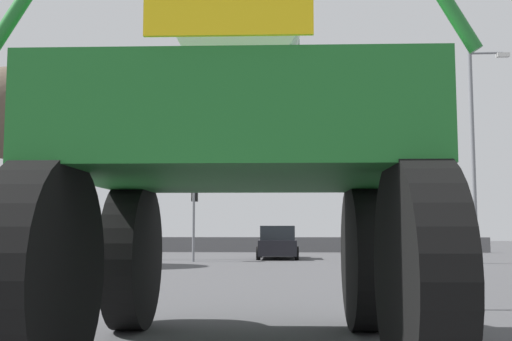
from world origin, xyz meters
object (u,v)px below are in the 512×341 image
at_px(bare_tree_left, 13,114).
at_px(traffic_signal_far_left, 194,202).
at_px(sedan_ahead, 278,243).
at_px(streetlight_far_left, 121,168).
at_px(traffic_signal_near_right, 424,165).
at_px(streetlight_far_right, 475,144).
at_px(oversize_sprayer, 242,157).

bearing_deg(bare_tree_left, traffic_signal_far_left, 31.62).
bearing_deg(bare_tree_left, sedan_ahead, 34.38).
xyz_separation_m(sedan_ahead, traffic_signal_far_left, (-3.46, -2.80, 1.82)).
relative_size(sedan_ahead, streetlight_far_left, 0.56).
xyz_separation_m(traffic_signal_near_right, streetlight_far_left, (-10.14, 16.53, 1.71)).
bearing_deg(streetlight_far_right, sedan_ahead, 155.90).
bearing_deg(traffic_signal_far_left, traffic_signal_near_right, -66.77).
distance_m(traffic_signal_near_right, traffic_signal_far_left, 16.59).
height_order(traffic_signal_near_right, streetlight_far_left, streetlight_far_left).
distance_m(traffic_signal_far_left, streetlight_far_left, 4.15).
distance_m(streetlight_far_left, bare_tree_left, 5.99).
xyz_separation_m(oversize_sprayer, bare_tree_left, (-10.02, 15.38, 3.56)).
height_order(oversize_sprayer, traffic_signal_far_left, oversize_sprayer).
relative_size(oversize_sprayer, traffic_signal_far_left, 1.48).
distance_m(sedan_ahead, traffic_signal_far_left, 4.81).
xyz_separation_m(oversize_sprayer, traffic_signal_near_right, (2.79, 4.00, 0.33)).
xyz_separation_m(streetlight_far_left, bare_tree_left, (-2.67, -5.15, 1.52)).
relative_size(traffic_signal_far_left, streetlight_far_left, 0.47).
xyz_separation_m(traffic_signal_far_left, bare_tree_left, (-6.27, -3.86, 3.13)).
relative_size(streetlight_far_left, streetlight_far_right, 0.86).
xyz_separation_m(sedan_ahead, bare_tree_left, (-9.73, -6.66, 4.95)).
distance_m(traffic_signal_far_left, bare_tree_left, 8.00).
relative_size(streetlight_far_left, bare_tree_left, 1.01).
relative_size(oversize_sprayer, streetlight_far_right, 0.59).
distance_m(oversize_sprayer, traffic_signal_near_right, 4.88).
height_order(oversize_sprayer, sedan_ahead, oversize_sprayer).
height_order(oversize_sprayer, bare_tree_left, bare_tree_left).
bearing_deg(streetlight_far_left, bare_tree_left, -117.40).
distance_m(oversize_sprayer, sedan_ahead, 22.08).
xyz_separation_m(sedan_ahead, streetlight_far_left, (-7.07, -1.51, 3.43)).
height_order(streetlight_far_left, bare_tree_left, streetlight_far_left).
bearing_deg(sedan_ahead, bare_tree_left, 122.89).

